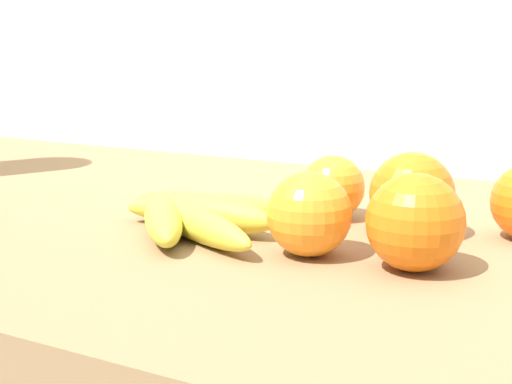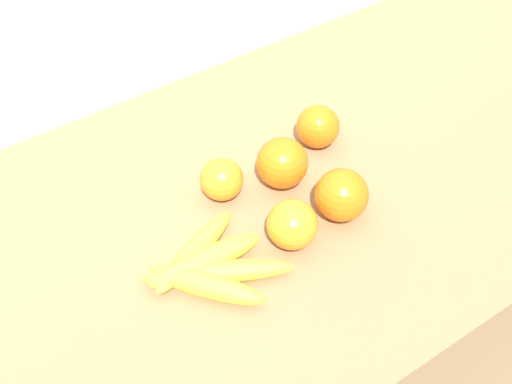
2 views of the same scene
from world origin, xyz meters
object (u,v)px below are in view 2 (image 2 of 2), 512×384
(orange_back_right, at_px, (342,195))
(banana_bunch, at_px, (207,267))
(orange_far_right, at_px, (282,163))
(orange_right, at_px, (222,179))
(orange_back_left, at_px, (292,225))
(orange_front, at_px, (318,127))

(orange_back_right, bearing_deg, banana_bunch, 176.83)
(orange_far_right, bearing_deg, orange_back_right, -71.51)
(banana_bunch, xyz_separation_m, orange_right, (0.10, 0.12, 0.02))
(orange_right, bearing_deg, orange_far_right, -16.75)
(banana_bunch, xyz_separation_m, orange_back_left, (0.14, -0.02, 0.02))
(orange_back_right, relative_size, orange_back_left, 1.08)
(banana_bunch, distance_m, orange_right, 0.16)
(banana_bunch, relative_size, orange_front, 2.81)
(banana_bunch, xyz_separation_m, orange_far_right, (0.19, 0.09, 0.02))
(orange_far_right, xyz_separation_m, orange_back_right, (0.03, -0.10, -0.00))
(orange_back_right, xyz_separation_m, orange_right, (-0.13, 0.13, -0.01))
(orange_back_right, xyz_separation_m, orange_back_left, (-0.09, -0.00, -0.00))
(orange_back_right, bearing_deg, orange_back_left, -177.64)
(banana_bunch, height_order, orange_far_right, orange_far_right)
(orange_far_right, xyz_separation_m, orange_front, (0.10, 0.04, -0.00))
(banana_bunch, relative_size, orange_back_right, 2.51)
(banana_bunch, height_order, orange_back_right, orange_back_right)
(orange_back_right, relative_size, orange_right, 1.20)
(orange_back_right, bearing_deg, orange_far_right, 108.49)
(orange_back_right, relative_size, orange_front, 1.12)
(orange_right, xyz_separation_m, orange_front, (0.20, 0.01, 0.00))
(banana_bunch, height_order, orange_front, orange_front)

